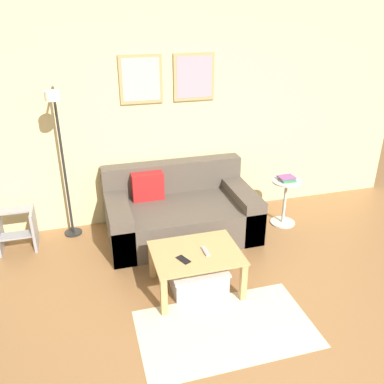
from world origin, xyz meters
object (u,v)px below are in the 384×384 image
at_px(floor_lamp, 61,148).
at_px(step_stool, 17,228).
at_px(couch, 180,212).
at_px(cell_phone, 183,260).
at_px(remote_control, 206,251).
at_px(coffee_table, 196,259).
at_px(book_stack, 287,178).
at_px(side_table, 285,198).
at_px(storage_bin, 198,278).

xyz_separation_m(floor_lamp, step_stool, (-0.57, -0.01, -0.87)).
bearing_deg(couch, cell_phone, -102.54).
height_order(couch, remote_control, couch).
relative_size(coffee_table, book_stack, 4.19).
height_order(coffee_table, book_stack, book_stack).
xyz_separation_m(side_table, step_stool, (-3.07, 0.30, -0.11)).
bearing_deg(step_stool, remote_control, -35.13).
bearing_deg(floor_lamp, cell_phone, -53.84).
bearing_deg(couch, side_table, -5.63).
relative_size(storage_bin, side_table, 0.93).
bearing_deg(floor_lamp, step_stool, -178.68).
distance_m(coffee_table, side_table, 1.66).
xyz_separation_m(book_stack, remote_control, (-1.30, -0.95, -0.18)).
distance_m(side_table, remote_control, 1.61).
relative_size(coffee_table, step_stool, 1.83).
height_order(storage_bin, floor_lamp, floor_lamp).
bearing_deg(step_stool, cell_phone, -40.34).
xyz_separation_m(remote_control, cell_phone, (-0.23, -0.06, -0.01)).
height_order(couch, book_stack, couch).
relative_size(floor_lamp, book_stack, 8.90).
bearing_deg(side_table, remote_control, -144.13).
xyz_separation_m(book_stack, cell_phone, (-1.53, -1.02, -0.19)).
distance_m(remote_control, cell_phone, 0.24).
distance_m(side_table, step_stool, 3.08).
height_order(book_stack, remote_control, book_stack).
bearing_deg(cell_phone, storage_bin, 2.87).
bearing_deg(coffee_table, couch, 84.06).
bearing_deg(side_table, coffee_table, -146.59).
bearing_deg(remote_control, step_stool, 142.99).
bearing_deg(couch, floor_lamp, 171.14).
xyz_separation_m(couch, step_stool, (-1.79, 0.18, -0.03)).
height_order(remote_control, step_stool, step_stool).
relative_size(storage_bin, cell_phone, 3.77).
xyz_separation_m(cell_phone, step_stool, (-1.54, 1.31, -0.17)).
xyz_separation_m(storage_bin, cell_phone, (-0.16, -0.08, 0.29)).
relative_size(side_table, remote_control, 3.79).
xyz_separation_m(coffee_table, step_stool, (-1.68, 1.21, -0.09)).
distance_m(floor_lamp, step_stool, 1.04).
bearing_deg(storage_bin, step_stool, 144.33).
height_order(coffee_table, step_stool, step_stool).
bearing_deg(cell_phone, side_table, 8.68).
relative_size(couch, side_table, 2.93).
bearing_deg(side_table, floor_lamp, 172.79).
relative_size(book_stack, step_stool, 0.44).
height_order(storage_bin, step_stool, step_stool).
bearing_deg(storage_bin, couch, 85.18).
height_order(couch, cell_phone, couch).
bearing_deg(coffee_table, cell_phone, -147.51).
bearing_deg(coffee_table, floor_lamp, 132.05).
xyz_separation_m(couch, side_table, (1.28, -0.13, 0.08)).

